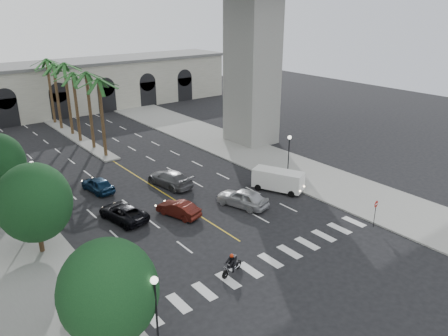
% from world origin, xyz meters
% --- Properties ---
extents(ground, '(140.00, 140.00, 0.00)m').
position_xyz_m(ground, '(0.00, 0.00, 0.00)').
color(ground, black).
rests_on(ground, ground).
extents(sidewalk_right, '(8.00, 100.00, 0.15)m').
position_xyz_m(sidewalk_right, '(15.00, 15.00, 0.07)').
color(sidewalk_right, gray).
rests_on(sidewalk_right, ground).
extents(median, '(2.00, 24.00, 0.20)m').
position_xyz_m(median, '(0.00, 38.00, 0.10)').
color(median, gray).
rests_on(median, ground).
extents(pier_building, '(71.00, 10.50, 8.50)m').
position_xyz_m(pier_building, '(0.00, 55.00, 4.27)').
color(pier_building, silver).
rests_on(pier_building, ground).
extents(palm_a, '(3.20, 3.20, 10.30)m').
position_xyz_m(palm_a, '(0.00, 28.00, 9.10)').
color(palm_a, '#47331E').
rests_on(palm_a, ground).
extents(palm_b, '(3.20, 3.20, 10.60)m').
position_xyz_m(palm_b, '(0.10, 32.00, 9.37)').
color(palm_b, '#47331E').
rests_on(palm_b, ground).
extents(palm_c, '(3.20, 3.20, 10.10)m').
position_xyz_m(palm_c, '(-0.20, 36.00, 8.91)').
color(palm_c, '#47331E').
rests_on(palm_c, ground).
extents(palm_d, '(3.20, 3.20, 10.90)m').
position_xyz_m(palm_d, '(0.15, 40.00, 9.65)').
color(palm_d, '#47331E').
rests_on(palm_d, ground).
extents(palm_e, '(3.20, 3.20, 10.40)m').
position_xyz_m(palm_e, '(-0.10, 44.00, 9.19)').
color(palm_e, '#47331E').
rests_on(palm_e, ground).
extents(palm_f, '(3.20, 3.20, 10.70)m').
position_xyz_m(palm_f, '(0.20, 48.00, 9.46)').
color(palm_f, '#47331E').
rests_on(palm_f, ground).
extents(street_tree_near, '(5.20, 5.20, 6.89)m').
position_xyz_m(street_tree_near, '(-13.00, -3.00, 4.02)').
color(street_tree_near, '#382616').
rests_on(street_tree_near, ground).
extents(street_tree_mid, '(5.44, 5.44, 7.21)m').
position_xyz_m(street_tree_mid, '(-13.00, 10.00, 4.21)').
color(street_tree_mid, '#382616').
rests_on(street_tree_mid, ground).
extents(lamp_post_left_near, '(0.40, 0.40, 5.35)m').
position_xyz_m(lamp_post_left_near, '(-11.40, -5.00, 3.22)').
color(lamp_post_left_near, black).
rests_on(lamp_post_left_near, ground).
extents(lamp_post_left_far, '(0.40, 0.40, 5.35)m').
position_xyz_m(lamp_post_left_far, '(-11.40, 16.00, 3.22)').
color(lamp_post_left_far, black).
rests_on(lamp_post_left_far, ground).
extents(lamp_post_right, '(0.40, 0.40, 5.35)m').
position_xyz_m(lamp_post_right, '(11.40, 8.00, 3.22)').
color(lamp_post_right, black).
rests_on(lamp_post_right, ground).
extents(traffic_signal_near, '(0.25, 0.18, 3.65)m').
position_xyz_m(traffic_signal_near, '(-11.30, -2.50, 2.51)').
color(traffic_signal_near, black).
rests_on(traffic_signal_near, ground).
extents(traffic_signal_far, '(0.25, 0.18, 3.65)m').
position_xyz_m(traffic_signal_far, '(-11.30, 1.50, 2.51)').
color(traffic_signal_far, black).
rests_on(traffic_signal_far, ground).
extents(motorcycle_rider, '(2.13, 0.77, 1.57)m').
position_xyz_m(motorcycle_rider, '(-3.21, -0.98, 0.71)').
color(motorcycle_rider, black).
rests_on(motorcycle_rider, ground).
extents(car_a, '(3.46, 5.41, 1.71)m').
position_xyz_m(car_a, '(4.31, 6.87, 0.86)').
color(car_a, '#ACACB0').
rests_on(car_a, ground).
extents(car_b, '(2.66, 4.49, 1.40)m').
position_xyz_m(car_b, '(-1.50, 8.81, 0.70)').
color(car_b, '#4C150F').
rests_on(car_b, ground).
extents(car_c, '(3.21, 5.44, 1.42)m').
position_xyz_m(car_c, '(-5.72, 11.17, 0.71)').
color(car_c, black).
rests_on(car_c, ground).
extents(car_d, '(3.07, 5.93, 1.64)m').
position_xyz_m(car_d, '(1.50, 15.22, 0.82)').
color(car_d, '#5C5B60').
rests_on(car_d, ground).
extents(car_e, '(2.25, 4.57, 1.50)m').
position_xyz_m(car_e, '(-4.99, 18.45, 0.75)').
color(car_e, '#0E2845').
rests_on(car_e, ground).
extents(cargo_van, '(3.81, 5.35, 2.14)m').
position_xyz_m(cargo_van, '(9.52, 7.44, 1.19)').
color(cargo_van, white).
rests_on(cargo_van, ground).
extents(pedestrian_a, '(0.78, 0.60, 1.90)m').
position_xyz_m(pedestrian_a, '(-13.95, 0.98, 1.10)').
color(pedestrian_a, black).
rests_on(pedestrian_a, sidewalk_left).
extents(pedestrian_b, '(0.91, 0.80, 1.60)m').
position_xyz_m(pedestrian_b, '(-13.47, 2.21, 0.95)').
color(pedestrian_b, black).
rests_on(pedestrian_b, sidewalk_left).
extents(do_not_enter_sign, '(0.60, 0.12, 2.46)m').
position_xyz_m(do_not_enter_sign, '(10.50, -3.09, 1.78)').
color(do_not_enter_sign, black).
rests_on(do_not_enter_sign, ground).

